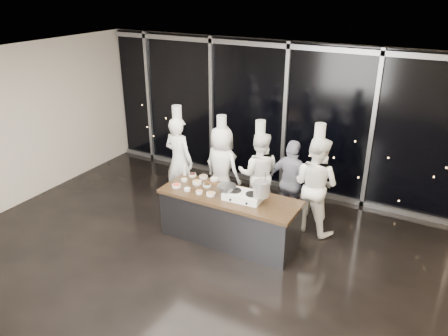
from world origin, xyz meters
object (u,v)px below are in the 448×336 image
(frying_pan, at_px, (226,187))
(chef_left, at_px, (222,167))
(demo_counter, at_px, (229,218))
(chef_right, at_px, (315,184))
(chef_far_left, at_px, (179,160))
(stock_pot, at_px, (261,189))
(chef_center, at_px, (259,174))
(guest, at_px, (292,183))
(stove, at_px, (243,196))

(frying_pan, relative_size, chef_left, 0.30)
(demo_counter, xyz_separation_m, chef_right, (1.18, 1.08, 0.48))
(demo_counter, bearing_deg, chef_left, 124.52)
(demo_counter, xyz_separation_m, chef_far_left, (-1.62, 0.85, 0.48))
(demo_counter, distance_m, chef_left, 1.42)
(stock_pot, distance_m, chef_far_left, 2.39)
(frying_pan, height_order, chef_right, chef_right)
(demo_counter, height_order, chef_far_left, chef_far_left)
(demo_counter, relative_size, chef_left, 1.28)
(chef_left, distance_m, chef_right, 1.95)
(chef_center, height_order, guest, chef_center)
(chef_left, bearing_deg, stock_pot, 152.57)
(demo_counter, xyz_separation_m, guest, (0.72, 1.13, 0.38))
(guest, bearing_deg, stove, 79.94)
(stock_pot, height_order, chef_right, chef_right)
(stove, distance_m, chef_far_left, 2.08)
(chef_right, bearing_deg, chef_center, 10.24)
(stock_pot, distance_m, chef_center, 1.34)
(chef_center, bearing_deg, guest, 158.45)
(stock_pot, height_order, chef_left, chef_left)
(chef_left, bearing_deg, chef_center, -164.61)
(stock_pot, bearing_deg, stove, -179.65)
(stove, distance_m, stock_pot, 0.38)
(chef_far_left, xyz_separation_m, chef_right, (2.80, 0.23, -0.01))
(stove, relative_size, stock_pot, 2.51)
(stock_pot, bearing_deg, guest, 83.85)
(chef_far_left, xyz_separation_m, guest, (2.34, 0.28, -0.11))
(chef_left, distance_m, guest, 1.49)
(demo_counter, height_order, stock_pot, stock_pot)
(stove, relative_size, frying_pan, 1.13)
(frying_pan, xyz_separation_m, chef_left, (-0.73, 1.15, -0.21))
(guest, bearing_deg, demo_counter, 68.70)
(chef_center, relative_size, guest, 1.16)
(chef_far_left, height_order, chef_left, chef_far_left)
(demo_counter, relative_size, frying_pan, 4.25)
(demo_counter, distance_m, chef_far_left, 1.89)
(stock_pot, xyz_separation_m, chef_far_left, (-2.22, 0.86, -0.23))
(chef_center, bearing_deg, chef_left, -15.22)
(demo_counter, height_order, chef_right, chef_right)
(frying_pan, distance_m, chef_left, 1.38)
(stove, distance_m, chef_center, 1.21)
(stock_pot, xyz_separation_m, chef_right, (0.58, 1.09, -0.24))
(stock_pot, relative_size, guest, 0.16)
(chef_left, relative_size, guest, 1.16)
(guest, height_order, chef_right, chef_right)
(chef_far_left, distance_m, guest, 2.36)
(chef_far_left, relative_size, guest, 1.24)
(guest, bearing_deg, frying_pan, 67.96)
(demo_counter, distance_m, stove, 0.58)
(stove, relative_size, chef_far_left, 0.32)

